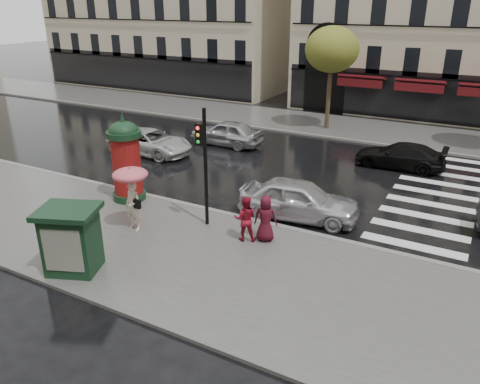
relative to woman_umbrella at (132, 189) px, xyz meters
The scene contains 17 objects.
ground 3.78m from the woman_umbrella, ahead, with size 160.00×160.00×0.00m, color black.
near_sidewalk 3.81m from the woman_umbrella, 10.64° to the right, with size 90.00×7.00×0.12m, color #474744.
far_sidewalk 19.24m from the woman_umbrella, 79.93° to the left, with size 90.00×6.00×0.12m, color #474744.
near_kerb 4.72m from the woman_umbrella, 40.60° to the left, with size 90.00×0.25×0.14m, color slate.
far_kerb 16.31m from the woman_umbrella, 78.08° to the left, with size 90.00×0.25×0.14m, color slate.
zebra_crossing 13.42m from the woman_umbrella, 45.37° to the left, with size 3.60×11.75×0.01m, color silver.
tree_far_left 18.24m from the woman_umbrella, 85.68° to the left, with size 3.40×3.40×6.64m.
woman_umbrella is the anchor object (origin of this frame).
woman_red 4.27m from the woman_umbrella, 17.20° to the left, with size 0.81×0.63×1.66m, color maroon.
man_burgundy 4.97m from the woman_umbrella, 18.49° to the left, with size 0.83×0.54×1.69m, color #470E1C.
morris_column 3.04m from the woman_umbrella, 134.61° to the left, with size 1.43×1.43×3.84m.
traffic_light 2.86m from the woman_umbrella, 36.80° to the left, with size 0.31×0.43×4.48m.
newsstand 3.18m from the woman_umbrella, 85.87° to the right, with size 2.19×2.04×2.12m.
car_silver 6.45m from the woman_umbrella, 39.66° to the left, with size 1.89×4.71×1.60m, color silver.
car_white 9.82m from the woman_umbrella, 125.30° to the left, with size 2.27×4.93×1.37m, color #BCBCBC.
car_black 14.26m from the woman_umbrella, 59.57° to the left, with size 1.83×4.50×1.30m, color black.
car_far_silver 11.88m from the woman_umbrella, 103.28° to the left, with size 1.79×4.45×1.52m, color #BABABF.
Camera 1 is at (7.62, -11.76, 8.06)m, focal length 35.00 mm.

